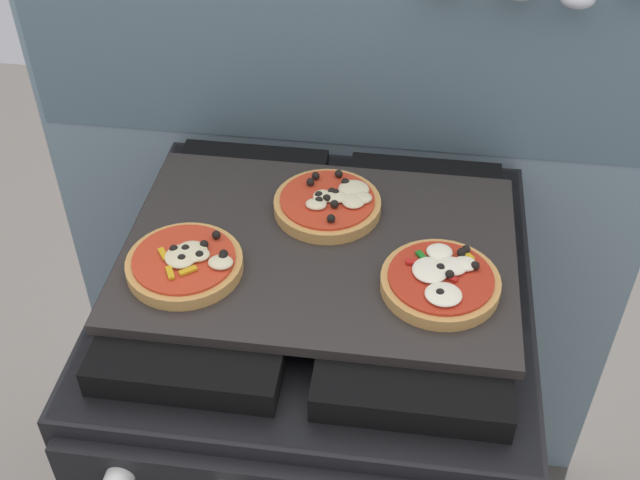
# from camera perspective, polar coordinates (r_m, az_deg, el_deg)

# --- Properties ---
(kitchen_backsplash) EXTENTS (1.10, 0.09, 1.55)m
(kitchen_backsplash) POSITION_cam_1_polar(r_m,az_deg,el_deg) (1.45, 1.91, 4.49)
(kitchen_backsplash) COLOR #7A939E
(kitchen_backsplash) RESTS_ON ground_plane
(stove) EXTENTS (0.60, 0.64, 0.90)m
(stove) POSITION_cam_1_polar(r_m,az_deg,el_deg) (1.46, -0.01, -14.29)
(stove) COLOR black
(stove) RESTS_ON ground_plane
(baking_tray) EXTENTS (0.54, 0.38, 0.02)m
(baking_tray) POSITION_cam_1_polar(r_m,az_deg,el_deg) (1.12, 0.00, -0.70)
(baking_tray) COLOR #2D2826
(baking_tray) RESTS_ON stove
(pizza_left) EXTENTS (0.16, 0.16, 0.03)m
(pizza_left) POSITION_cam_1_polar(r_m,az_deg,el_deg) (1.08, -9.53, -1.56)
(pizza_left) COLOR tan
(pizza_left) RESTS_ON baking_tray
(pizza_right) EXTENTS (0.16, 0.16, 0.03)m
(pizza_right) POSITION_cam_1_polar(r_m,az_deg,el_deg) (1.05, 8.58, -2.85)
(pizza_right) COLOR tan
(pizza_right) RESTS_ON baking_tray
(pizza_center) EXTENTS (0.16, 0.16, 0.03)m
(pizza_center) POSITION_cam_1_polar(r_m,az_deg,el_deg) (1.16, 0.58, 2.64)
(pizza_center) COLOR tan
(pizza_center) RESTS_ON baking_tray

